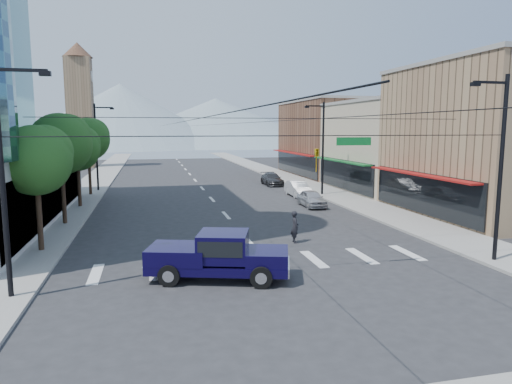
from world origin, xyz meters
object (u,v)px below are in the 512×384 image
at_px(parked_car_mid, 298,189).
at_px(parked_car_far, 272,179).
at_px(parked_car_near, 312,198).
at_px(pedestrian, 295,227).
at_px(pickup_truck, 218,255).

xyz_separation_m(parked_car_mid, parked_car_far, (-0.15, 9.09, -0.06)).
bearing_deg(parked_car_near, parked_car_mid, 83.49).
height_order(pedestrian, parked_car_near, pedestrian).
relative_size(pickup_truck, parked_car_mid, 1.44).
relative_size(pedestrian, parked_car_mid, 0.41).
distance_m(parked_car_near, parked_car_far, 14.87).
xyz_separation_m(pickup_truck, parked_car_far, (10.90, 31.44, -0.40)).
bearing_deg(pickup_truck, parked_car_far, 87.48).
height_order(pickup_truck, parked_car_mid, pickup_truck).
distance_m(parked_car_near, parked_car_mid, 5.82).
relative_size(pedestrian, parked_car_near, 0.45).
xyz_separation_m(pickup_truck, parked_car_mid, (11.05, 22.35, -0.34)).
height_order(parked_car_near, parked_car_mid, parked_car_mid).
bearing_deg(parked_car_mid, parked_car_near, -96.39).
bearing_deg(parked_car_far, parked_car_mid, -88.52).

